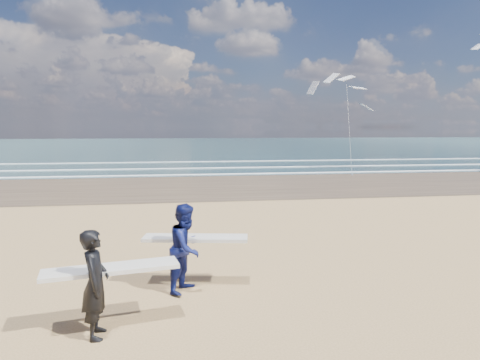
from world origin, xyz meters
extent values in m
cube|color=#1B373C|center=(20.00, 72.00, 0.01)|extent=(220.00, 100.00, 0.02)
cube|color=white|center=(20.00, 22.80, 0.05)|extent=(220.00, 0.50, 0.05)
cube|color=white|center=(20.00, 27.50, 0.05)|extent=(220.00, 0.50, 0.05)
cube|color=white|center=(20.00, 34.00, 0.05)|extent=(220.00, 0.50, 0.05)
imported|color=black|center=(-1.36, -0.05, 0.87)|extent=(0.44, 0.65, 1.75)
cube|color=silver|center=(-1.16, 0.30, 0.99)|extent=(2.26, 0.93, 0.07)
imported|color=#0E154F|center=(0.11, 1.69, 0.90)|extent=(1.03, 1.10, 1.80)
cube|color=silver|center=(0.31, 2.04, 1.00)|extent=(2.26, 0.89, 0.07)
cube|color=slate|center=(12.06, 21.37, 0.05)|extent=(0.12, 0.12, 0.10)
camera|label=1|loc=(-0.05, -6.81, 3.33)|focal=32.00mm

